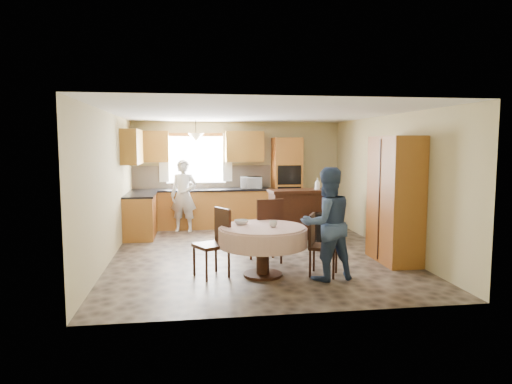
{
  "coord_description": "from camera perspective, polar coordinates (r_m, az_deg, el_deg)",
  "views": [
    {
      "loc": [
        -1.16,
        -8.0,
        1.96
      ],
      "look_at": [
        0.06,
        0.3,
        1.08
      ],
      "focal_mm": 32.0,
      "sensor_mm": 36.0,
      "label": 1
    }
  ],
  "objects": [
    {
      "name": "floor",
      "position": [
        8.32,
        -0.09,
        -7.66
      ],
      "size": [
        5.0,
        6.0,
        0.01
      ],
      "primitive_type": "cube",
      "color": "brown",
      "rests_on": "ground"
    },
    {
      "name": "ceiling",
      "position": [
        8.1,
        -0.1,
        9.79
      ],
      "size": [
        5.0,
        6.0,
        0.01
      ],
      "primitive_type": "cube",
      "color": "white",
      "rests_on": "wall_back"
    },
    {
      "name": "wall_back",
      "position": [
        11.08,
        -2.32,
        2.3
      ],
      "size": [
        5.0,
        0.02,
        2.5
      ],
      "primitive_type": "cube",
      "color": "tan",
      "rests_on": "floor"
    },
    {
      "name": "wall_front",
      "position": [
        5.18,
        4.67,
        -1.95
      ],
      "size": [
        5.0,
        0.02,
        2.5
      ],
      "primitive_type": "cube",
      "color": "tan",
      "rests_on": "floor"
    },
    {
      "name": "wall_left",
      "position": [
        8.14,
        -17.79,
        0.68
      ],
      "size": [
        0.02,
        6.0,
        2.5
      ],
      "primitive_type": "cube",
      "color": "tan",
      "rests_on": "floor"
    },
    {
      "name": "wall_right",
      "position": [
        8.82,
        16.19,
        1.12
      ],
      "size": [
        0.02,
        6.0,
        2.5
      ],
      "primitive_type": "cube",
      "color": "tan",
      "rests_on": "floor"
    },
    {
      "name": "window",
      "position": [
        10.99,
        -7.52,
        4.05
      ],
      "size": [
        1.4,
        0.03,
        1.1
      ],
      "primitive_type": "cube",
      "color": "white",
      "rests_on": "wall_back"
    },
    {
      "name": "curtain_left",
      "position": [
        10.95,
        -11.46,
        4.23
      ],
      "size": [
        0.22,
        0.02,
        1.15
      ],
      "primitive_type": "cube",
      "color": "white",
      "rests_on": "wall_back"
    },
    {
      "name": "curtain_right",
      "position": [
        10.97,
        -3.59,
        4.34
      ],
      "size": [
        0.22,
        0.02,
        1.15
      ],
      "primitive_type": "cube",
      "color": "white",
      "rests_on": "wall_back"
    },
    {
      "name": "base_cab_back",
      "position": [
        10.81,
        -6.62,
        -2.15
      ],
      "size": [
        3.3,
        0.6,
        0.88
      ],
      "primitive_type": "cube",
      "color": "#B87C31",
      "rests_on": "floor"
    },
    {
      "name": "counter_back",
      "position": [
        10.76,
        -6.65,
        0.28
      ],
      "size": [
        3.3,
        0.64,
        0.04
      ],
      "primitive_type": "cube",
      "color": "black",
      "rests_on": "base_cab_back"
    },
    {
      "name": "base_cab_left",
      "position": [
        9.97,
        -14.25,
        -2.98
      ],
      "size": [
        0.6,
        1.2,
        0.88
      ],
      "primitive_type": "cube",
      "color": "#B87C31",
      "rests_on": "floor"
    },
    {
      "name": "counter_left",
      "position": [
        9.91,
        -14.32,
        -0.35
      ],
      "size": [
        0.64,
        1.2,
        0.04
      ],
      "primitive_type": "cube",
      "color": "black",
      "rests_on": "base_cab_left"
    },
    {
      "name": "backsplash",
      "position": [
        11.02,
        -6.71,
        1.88
      ],
      "size": [
        3.3,
        0.02,
        0.55
      ],
      "primitive_type": "cube",
      "color": "tan",
      "rests_on": "wall_back"
    },
    {
      "name": "wall_cab_left",
      "position": [
        10.87,
        -13.1,
        5.56
      ],
      "size": [
        0.85,
        0.33,
        0.72
      ],
      "primitive_type": "cube",
      "color": "#B8842E",
      "rests_on": "wall_back"
    },
    {
      "name": "wall_cab_right",
      "position": [
        10.91,
        -1.45,
        5.71
      ],
      "size": [
        0.9,
        0.33,
        0.72
      ],
      "primitive_type": "cube",
      "color": "#B8842E",
      "rests_on": "wall_back"
    },
    {
      "name": "wall_cab_side",
      "position": [
        9.87,
        -15.25,
        5.47
      ],
      "size": [
        0.33,
        1.2,
        0.72
      ],
      "primitive_type": "cube",
      "color": "#B8842E",
      "rests_on": "wall_left"
    },
    {
      "name": "oven_tower",
      "position": [
        10.97,
        3.84,
        1.26
      ],
      "size": [
        0.66,
        0.62,
        2.12
      ],
      "primitive_type": "cube",
      "color": "#B87C31",
      "rests_on": "floor"
    },
    {
      "name": "oven_upper",
      "position": [
        10.65,
        4.2,
        2.14
      ],
      "size": [
        0.56,
        0.01,
        0.45
      ],
      "primitive_type": "cube",
      "color": "black",
      "rests_on": "oven_tower"
    },
    {
      "name": "oven_lower",
      "position": [
        10.7,
        4.18,
        -0.54
      ],
      "size": [
        0.56,
        0.01,
        0.45
      ],
      "primitive_type": "cube",
      "color": "black",
      "rests_on": "oven_tower"
    },
    {
      "name": "pendant",
      "position": [
        10.5,
        -7.52,
        6.8
      ],
      "size": [
        0.36,
        0.36,
        0.18
      ],
      "primitive_type": "cone",
      "rotation": [
        3.14,
        0.0,
        0.0
      ],
      "color": "beige",
      "rests_on": "ceiling"
    },
    {
      "name": "sideboard",
      "position": [
        9.6,
        5.66,
        -2.93
      ],
      "size": [
        1.39,
        0.67,
        0.96
      ],
      "primitive_type": "cube",
      "rotation": [
        0.0,
        0.0,
        0.09
      ],
      "color": "#361B0E",
      "rests_on": "floor"
    },
    {
      "name": "space_heater",
      "position": [
        9.3,
        8.7,
        -4.41
      ],
      "size": [
        0.45,
        0.33,
        0.59
      ],
      "primitive_type": "cube",
      "rotation": [
        0.0,
        0.0,
        -0.06
      ],
      "color": "black",
      "rests_on": "floor"
    },
    {
      "name": "cupboard",
      "position": [
        7.92,
        16.99,
        -0.91
      ],
      "size": [
        0.55,
        1.1,
        2.1
      ],
      "primitive_type": "cube",
      "color": "#B87C31",
      "rests_on": "floor"
    },
    {
      "name": "dining_table",
      "position": [
        6.81,
        0.85,
        -5.7
      ],
      "size": [
        1.32,
        1.32,
        0.75
      ],
      "color": "#361B0E",
      "rests_on": "floor"
    },
    {
      "name": "chair_left",
      "position": [
        6.85,
        -5.01,
        -5.86
      ],
      "size": [
        0.59,
        0.59,
        1.02
      ],
      "rotation": [
        0.0,
        0.0,
        -1.1
      ],
      "color": "#361B0E",
      "rests_on": "floor"
    },
    {
      "name": "chair_back",
      "position": [
        7.54,
        1.46,
        -4.45
      ],
      "size": [
        0.54,
        0.54,
        1.08
      ],
      "rotation": [
        0.0,
        0.0,
        3.3
      ],
      "color": "#361B0E",
      "rests_on": "floor"
    },
    {
      "name": "chair_right",
      "position": [
        6.94,
        7.83,
        -6.13
      ],
      "size": [
        0.53,
        0.53,
        0.93
      ],
      "rotation": [
        0.0,
        0.0,
        1.14
      ],
      "color": "#361B0E",
      "rests_on": "floor"
    },
    {
      "name": "framed_picture",
      "position": [
        9.3,
        14.63,
        2.96
      ],
      "size": [
        0.06,
        0.63,
        0.52
      ],
      "color": "gold",
      "rests_on": "wall_right"
    },
    {
      "name": "microwave",
      "position": [
        10.78,
        -0.63,
        1.18
      ],
      "size": [
        0.53,
        0.38,
        0.28
      ],
      "primitive_type": "imported",
      "rotation": [
        0.0,
        0.0,
        -0.08
      ],
      "color": "silver",
      "rests_on": "counter_back"
    },
    {
      "name": "person_sink",
      "position": [
        10.36,
        -9.03,
        -0.46
      ],
      "size": [
        0.66,
        0.51,
        1.62
      ],
      "primitive_type": "imported",
      "rotation": [
        0.0,
        0.0,
        -0.22
      ],
      "color": "silver",
      "rests_on": "floor"
    },
    {
      "name": "person_dining",
      "position": [
        6.69,
        8.85,
        -3.94
      ],
      "size": [
        0.9,
        0.76,
        1.64
      ],
      "primitive_type": "imported",
      "rotation": [
        0.0,
        0.0,
        3.33
      ],
      "color": "#354A73",
      "rests_on": "floor"
    },
    {
      "name": "bowl_sideboard",
      "position": [
        9.44,
        3.24,
        0.04
      ],
      "size": [
        0.27,
        0.27,
        0.05
      ],
      "primitive_type": "imported",
      "rotation": [
        0.0,
        0.0,
        0.31
      ],
      "color": "#B2B2B2",
      "rests_on": "sideboard"
    },
    {
      "name": "bottle_sideboard",
      "position": [
        9.61,
        7.68,
        0.86
      ],
      "size": [
        0.13,
        0.13,
        0.31
      ],
      "primitive_type": "imported",
      "rotation": [
        0.0,
        0.0,
        -0.06
      ],
      "color": "silver",
      "rests_on": "sideboard"
    },
    {
      "name": "cup_table",
      "position": [
        6.71,
        2.15,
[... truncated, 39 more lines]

